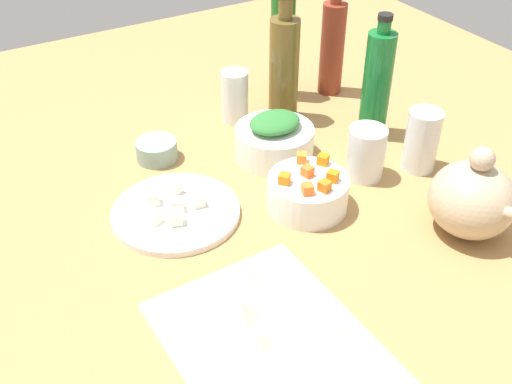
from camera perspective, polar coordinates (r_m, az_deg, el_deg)
The scene contains 33 objects.
tabletop at distance 108.50cm, azimuth -0.00°, elevation -2.76°, with size 190.00×190.00×3.00cm, color #AB804B.
cutting_board at distance 85.76cm, azimuth 1.82°, elevation -14.55°, with size 34.56×25.31×1.00cm, color white.
plate_tofu at distance 108.08cm, azimuth -7.48°, elevation -1.89°, with size 22.53×22.53×1.20cm, color white.
bowl_greens at distance 121.19cm, azimuth 1.73°, elevation 4.62°, with size 15.51×15.51×6.39cm, color white.
bowl_carrots at distance 108.02cm, azimuth 4.85°, elevation -0.07°, with size 14.27×14.27×6.07cm, color white.
bowl_small_side at distance 122.62cm, azimuth -9.23°, elevation 3.87°, with size 8.15×8.15×3.97cm, color #82A196.
teapot at distance 106.44cm, azimuth 19.49°, elevation -0.60°, with size 16.02×13.89×16.40cm.
bottle_0 at distance 130.82cm, azimuth 2.62°, elevation 11.48°, with size 6.29×6.29×27.97cm.
bottle_1 at distance 143.71cm, azimuth 7.13°, elevation 13.33°, with size 5.46×5.46×26.71cm.
bottle_2 at distance 127.35cm, azimuth 11.20°, elevation 9.88°, with size 5.81×5.81×25.89cm.
bottle_3 at distance 140.51cm, azimuth 2.48°, elevation 13.56°, with size 5.40×5.40×29.03cm.
drinking_glass_0 at distance 116.27cm, azimuth 10.24°, elevation 3.58°, with size 7.16×7.16×10.16cm, color white.
drinking_glass_1 at distance 120.42cm, azimuth 15.18°, elevation 4.66°, with size 6.46×6.46×12.26cm, color white.
drinking_glass_2 at distance 132.74cm, azimuth -1.98°, elevation 8.89°, with size 5.80×5.80×11.39cm, color white.
carrot_cube_0 at distance 109.63cm, azimuth 6.35°, elevation 2.95°, with size 1.80×1.80×1.80cm, color orange.
carrot_cube_1 at distance 105.74cm, azimuth 7.16°, elevation 1.48°, with size 1.80×1.80×1.80cm, color orange.
carrot_cube_2 at distance 104.40cm, azimuth 2.66°, elevation 1.24°, with size 1.80×1.80×1.80cm, color orange.
carrot_cube_3 at distance 103.22cm, azimuth 6.41°, elevation 0.56°, with size 1.80×1.80×1.80cm, color orange.
carrot_cube_4 at distance 109.96cm, azimuth 4.27°, elevation 3.19°, with size 1.80×1.80×1.80cm, color orange.
carrot_cube_5 at distance 106.51cm, azimuth 4.81°, elevation 1.94°, with size 1.80×1.80×1.80cm, color orange.
carrot_cube_6 at distance 102.23cm, azimuth 4.82°, elevation 0.28°, with size 1.80×1.80×1.80cm, color orange.
chopped_greens_mound at distance 118.82cm, azimuth 1.77°, elevation 6.51°, with size 10.45×8.58×2.83cm, color #317635.
tofu_cube_0 at distance 107.62cm, azimuth -5.46°, elevation -0.76°, with size 2.20×2.20×2.20cm, color white.
tofu_cube_1 at distance 104.05cm, azimuth -7.47°, elevation -2.44°, with size 2.20×2.20×2.20cm, color white.
tofu_cube_2 at distance 109.08cm, azimuth -9.58°, elevation -0.58°, with size 2.20×2.20×2.20cm, color silver.
tofu_cube_3 at distance 106.97cm, azimuth -7.33°, elevation -1.18°, with size 2.20×2.20×2.20cm, color white.
tofu_cube_4 at distance 110.96cm, azimuth -7.58°, elevation 0.36°, with size 2.20×2.20×2.20cm, color white.
tofu_cube_5 at distance 104.97cm, azimuth -9.45°, elevation -2.26°, with size 2.20×2.20×2.20cm, color white.
dumpling_0 at distance 92.90cm, azimuth -0.61°, elevation -7.67°, with size 5.61×5.13×2.87cm, color beige.
dumpling_1 at distance 87.33cm, azimuth 3.38°, elevation -11.79°, with size 4.12×3.98×2.13cm, color beige.
dumpling_2 at distance 84.83cm, azimuth 0.16°, elevation -13.56°, with size 4.06×3.46×2.26cm, color beige.
dumpling_3 at distance 86.01cm, azimuth 7.52°, elevation -13.08°, with size 5.03×4.70×2.23cm, color beige.
dumpling_4 at distance 87.88cm, azimuth -1.39°, elevation -10.95°, with size 5.28×4.56×2.89cm, color beige.
Camera 1 is at (72.30, -42.78, 70.18)cm, focal length 42.94 mm.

